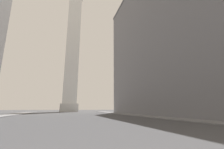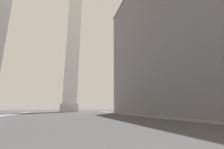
% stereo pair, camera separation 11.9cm
% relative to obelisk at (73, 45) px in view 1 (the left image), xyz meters
% --- Properties ---
extents(sidewalk_right, '(5.00, 99.57, 0.15)m').
position_rel_obelisk_xyz_m(sidewalk_right, '(16.46, -53.11, -37.16)').
color(sidewalk_right, slate).
rests_on(sidewalk_right, ground_plane).
extents(building_right, '(18.91, 54.51, 43.85)m').
position_rel_obelisk_xyz_m(building_right, '(26.72, -50.13, -15.30)').
color(building_right, slate).
rests_on(building_right, ground_plane).
extents(obelisk, '(8.99, 8.99, 76.61)m').
position_rel_obelisk_xyz_m(obelisk, '(0.00, 0.00, 0.00)').
color(obelisk, silver).
rests_on(obelisk, ground_plane).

